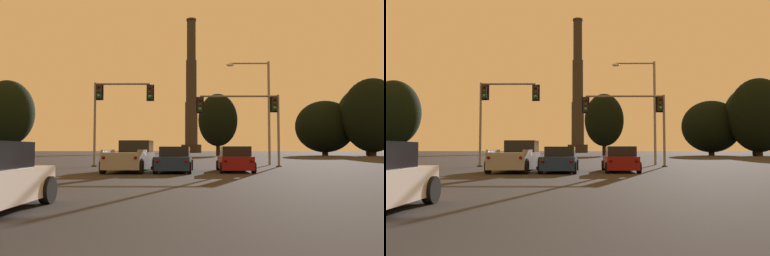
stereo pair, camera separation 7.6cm
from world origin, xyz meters
TOP-DOWN VIEW (x-y plane):
  - pickup_truck_left_lane_front at (-2.90, 19.54)m, footprint 2.37×5.57m
  - sedan_center_lane_front at (-0.33, 18.91)m, footprint 2.05×4.73m
  - hatchback_right_lane_front at (3.07, 19.07)m, footprint 1.91×4.11m
  - traffic_light_overhead_left at (-5.22, 25.25)m, footprint 4.58×0.50m
  - traffic_light_overhead_right at (4.87, 25.32)m, footprint 6.30×0.50m
  - street_lamp at (6.33, 28.40)m, footprint 3.61×0.36m
  - smokestack at (-0.65, 141.76)m, footprint 7.79×7.79m
  - treeline_center_left at (36.10, 72.07)m, footprint 11.75×10.57m
  - treeline_far_right at (5.26, 70.29)m, footprint 7.65×6.88m
  - treeline_far_left at (28.70, 78.14)m, footprint 12.44×11.19m
  - treeline_center_right at (36.45, 74.54)m, footprint 12.17×10.96m
  - treeline_right_mid at (-37.65, 73.54)m, footprint 10.71×9.64m

SIDE VIEW (x-z plane):
  - hatchback_right_lane_front at x=3.07m, z-range -0.05..1.38m
  - sedan_center_lane_front at x=-0.33m, z-range -0.05..1.38m
  - pickup_truck_left_lane_front at x=-2.90m, z-range -0.11..1.71m
  - traffic_light_overhead_right at x=4.87m, z-range 1.44..6.77m
  - traffic_light_overhead_left at x=-5.22m, z-range 1.62..7.87m
  - street_lamp at x=6.33m, z-range 1.02..9.58m
  - treeline_far_left at x=28.70m, z-range 0.31..12.13m
  - treeline_far_right at x=5.26m, z-range 0.94..13.08m
  - treeline_center_left at x=36.10m, z-range 0.35..15.87m
  - treeline_center_right at x=36.45m, z-range 1.15..15.79m
  - treeline_right_mid at x=-37.65m, z-range 0.99..16.48m
  - smokestack at x=-0.65m, z-range -5.67..46.79m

